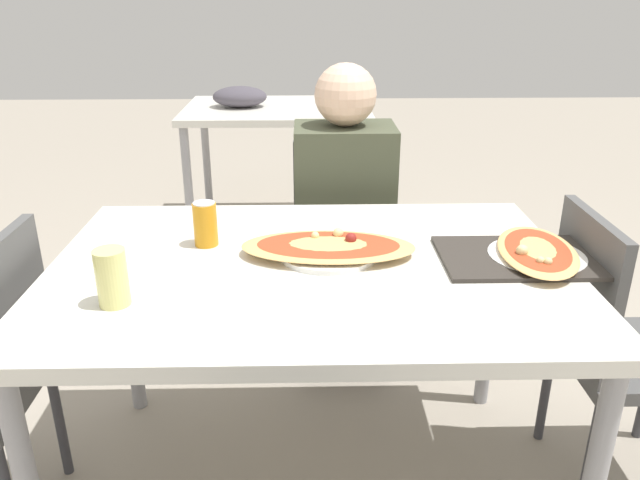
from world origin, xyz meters
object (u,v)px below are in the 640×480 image
at_px(pizza_main, 328,248).
at_px(soda_can, 205,224).
at_px(chair_far_seated, 342,241).
at_px(person_seated, 344,199).
at_px(drink_glass, 112,278).
at_px(dining_table, 311,286).
at_px(pizza_second, 537,253).
at_px(chair_side_right, 615,340).

distance_m(pizza_main, soda_can, 0.35).
bearing_deg(chair_far_seated, soda_can, 57.63).
bearing_deg(person_seated, drink_glass, 57.19).
height_order(dining_table, pizza_second, pizza_second).
height_order(chair_far_seated, pizza_second, chair_far_seated).
height_order(pizza_main, pizza_second, same).
relative_size(soda_can, drink_glass, 0.93).
relative_size(soda_can, pizza_second, 0.32).
xyz_separation_m(chair_far_seated, soda_can, (-0.42, -0.66, 0.33)).
height_order(dining_table, soda_can, soda_can).
xyz_separation_m(soda_can, drink_glass, (-0.16, -0.35, 0.00)).
distance_m(chair_side_right, pizza_second, 0.40).
bearing_deg(pizza_main, soda_can, 166.98).
bearing_deg(chair_far_seated, person_seated, 90.00).
distance_m(chair_side_right, soda_can, 1.22).
relative_size(chair_side_right, pizza_second, 2.22).
bearing_deg(pizza_second, dining_table, -178.69).
xyz_separation_m(dining_table, chair_side_right, (0.87, 0.04, -0.20)).
distance_m(chair_far_seated, pizza_main, 0.80).
bearing_deg(pizza_main, pizza_second, -4.54).
distance_m(chair_far_seated, pizza_second, 0.96).
xyz_separation_m(person_seated, drink_glass, (-0.58, -0.90, 0.12)).
bearing_deg(dining_table, pizza_second, 1.31).
xyz_separation_m(person_seated, pizza_second, (0.47, -0.67, 0.07)).
height_order(pizza_main, drink_glass, drink_glass).
xyz_separation_m(chair_far_seated, person_seated, (0.00, -0.11, 0.21)).
relative_size(chair_far_seated, soda_can, 6.92).
relative_size(dining_table, chair_side_right, 1.58).
bearing_deg(pizza_main, drink_glass, -151.63).
distance_m(soda_can, drink_glass, 0.38).
height_order(chair_side_right, person_seated, person_seated).
distance_m(person_seated, pizza_main, 0.64).
distance_m(person_seated, drink_glass, 1.08).
relative_size(dining_table, pizza_second, 3.52).
height_order(chair_side_right, pizza_main, chair_side_right).
xyz_separation_m(dining_table, pizza_main, (0.05, 0.06, 0.09)).
distance_m(dining_table, person_seated, 0.70).
bearing_deg(drink_glass, soda_can, 65.52).
relative_size(dining_table, pizza_main, 2.84).
relative_size(dining_table, chair_far_seated, 1.58).
bearing_deg(dining_table, drink_glass, -154.90).
height_order(chair_far_seated, chair_side_right, same).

